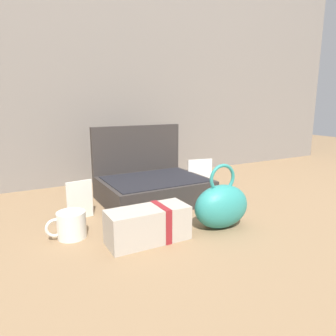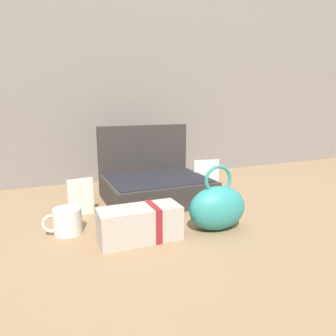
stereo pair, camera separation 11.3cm
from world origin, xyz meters
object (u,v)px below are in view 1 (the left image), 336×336
(cream_toiletry_bag, at_px, (149,225))
(coffee_mug, at_px, (71,225))
(open_suitcase, at_px, (151,184))
(poster_card_right, at_px, (80,200))
(teal_pouch_handbag, at_px, (221,206))
(info_card_left, at_px, (200,175))

(cream_toiletry_bag, relative_size, coffee_mug, 2.04)
(open_suitcase, height_order, poster_card_right, open_suitcase)
(teal_pouch_handbag, xyz_separation_m, info_card_left, (0.18, 0.39, -0.00))
(cream_toiletry_bag, bearing_deg, coffee_mug, 145.89)
(teal_pouch_handbag, height_order, info_card_left, teal_pouch_handbag)
(teal_pouch_handbag, bearing_deg, cream_toiletry_bag, 174.92)
(coffee_mug, distance_m, info_card_left, 0.67)
(cream_toiletry_bag, distance_m, coffee_mug, 0.24)
(poster_card_right, bearing_deg, teal_pouch_handbag, -44.78)
(open_suitcase, distance_m, teal_pouch_handbag, 0.39)
(teal_pouch_handbag, relative_size, poster_card_right, 1.56)
(poster_card_right, bearing_deg, cream_toiletry_bag, -70.82)
(cream_toiletry_bag, distance_m, poster_card_right, 0.32)
(info_card_left, height_order, poster_card_right, info_card_left)
(coffee_mug, relative_size, info_card_left, 0.80)
(teal_pouch_handbag, height_order, cream_toiletry_bag, teal_pouch_handbag)
(info_card_left, bearing_deg, cream_toiletry_bag, -128.20)
(coffee_mug, distance_m, poster_card_right, 0.16)
(info_card_left, xyz_separation_m, poster_card_right, (-0.57, -0.08, -0.01))
(open_suitcase, distance_m, coffee_mug, 0.44)
(cream_toiletry_bag, bearing_deg, poster_card_right, 115.71)
(teal_pouch_handbag, distance_m, info_card_left, 0.43)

